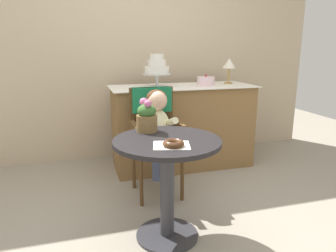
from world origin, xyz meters
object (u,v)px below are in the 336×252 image
object	(u,v)px
wicker_chair	(154,124)
round_layer_cake	(206,81)
cafe_table	(167,169)
seated_child	(158,123)
flower_vase	(147,117)
donut_front	(173,143)
tiered_cake_stand	(157,68)
table_lamp	(229,64)

from	to	relation	value
wicker_chair	round_layer_cake	xyz separation A→B (m)	(0.70, 0.49, 0.31)
cafe_table	round_layer_cake	xyz separation A→B (m)	(0.80, 1.25, 0.44)
seated_child	flower_vase	size ratio (longest dim) A/B	3.08
seated_child	donut_front	world-z (taller)	seated_child
donut_front	tiered_cake_stand	size ratio (longest dim) A/B	0.39
seated_child	tiered_cake_stand	size ratio (longest dim) A/B	2.15
wicker_chair	flower_vase	size ratio (longest dim) A/B	4.04
cafe_table	tiered_cake_stand	bearing A→B (deg)	78.57
cafe_table	flower_vase	bearing A→B (deg)	109.82
seated_child	cafe_table	bearing A→B (deg)	-98.91
cafe_table	donut_front	size ratio (longest dim) A/B	5.48
cafe_table	round_layer_cake	world-z (taller)	round_layer_cake
tiered_cake_stand	round_layer_cake	bearing A→B (deg)	-4.95
flower_vase	round_layer_cake	distance (m)	1.35
wicker_chair	cafe_table	bearing A→B (deg)	-90.87
round_layer_cake	table_lamp	distance (m)	0.37
wicker_chair	table_lamp	xyz separation A→B (m)	(1.02, 0.59, 0.48)
wicker_chair	tiered_cake_stand	bearing A→B (deg)	78.91
cafe_table	seated_child	world-z (taller)	seated_child
flower_vase	round_layer_cake	size ratio (longest dim) A/B	1.26
round_layer_cake	wicker_chair	bearing A→B (deg)	-144.94
flower_vase	donut_front	bearing A→B (deg)	-79.00
tiered_cake_stand	round_layer_cake	world-z (taller)	tiered_cake_stand
donut_front	flower_vase	world-z (taller)	flower_vase
donut_front	round_layer_cake	distance (m)	1.64
wicker_chair	table_lamp	bearing A→B (deg)	36.40
flower_vase	round_layer_cake	bearing A→B (deg)	49.26
wicker_chair	round_layer_cake	bearing A→B (deg)	41.30
donut_front	round_layer_cake	bearing A→B (deg)	60.54
seated_child	flower_vase	bearing A→B (deg)	-115.59
seated_child	round_layer_cake	bearing A→B (deg)	42.74
wicker_chair	donut_front	bearing A→B (deg)	-90.00
cafe_table	seated_child	distance (m)	0.64
flower_vase	tiered_cake_stand	world-z (taller)	tiered_cake_stand
wicker_chair	table_lamp	distance (m)	1.27
tiered_cake_stand	table_lamp	world-z (taller)	tiered_cake_stand
donut_front	tiered_cake_stand	bearing A→B (deg)	79.58
round_layer_cake	cafe_table	bearing A→B (deg)	-122.38
wicker_chair	tiered_cake_stand	distance (m)	0.73
cafe_table	table_lamp	xyz separation A→B (m)	(1.11, 1.35, 0.61)
cafe_table	wicker_chair	bearing A→B (deg)	82.89
wicker_chair	flower_vase	world-z (taller)	flower_vase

